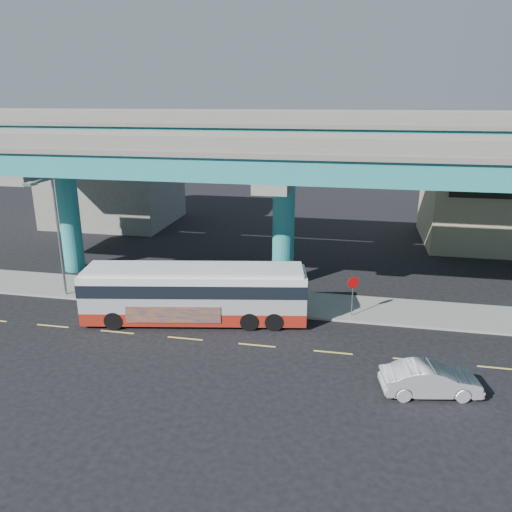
% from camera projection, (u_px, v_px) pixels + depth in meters
% --- Properties ---
extents(ground, '(120.00, 120.00, 0.00)m').
position_uv_depth(ground, '(258.00, 343.00, 26.74)').
color(ground, black).
rests_on(ground, ground).
extents(sidewalk, '(70.00, 4.00, 0.15)m').
position_uv_depth(sidewalk, '(275.00, 302.00, 31.86)').
color(sidewalk, gray).
rests_on(sidewalk, ground).
extents(lane_markings, '(58.00, 0.12, 0.01)m').
position_uv_depth(lane_markings, '(257.00, 345.00, 26.46)').
color(lane_markings, '#D8C64C').
rests_on(lane_markings, ground).
extents(viaduct, '(52.00, 12.40, 11.70)m').
position_uv_depth(viaduct, '(285.00, 152.00, 32.49)').
color(viaduct, teal).
rests_on(viaduct, ground).
extents(building_beige, '(14.00, 10.23, 7.00)m').
position_uv_depth(building_beige, '(509.00, 206.00, 43.80)').
color(building_beige, tan).
rests_on(building_beige, ground).
extents(building_concrete, '(12.00, 10.00, 9.00)m').
position_uv_depth(building_concrete, '(113.00, 179.00, 51.54)').
color(building_concrete, gray).
rests_on(building_concrete, ground).
extents(transit_bus, '(13.14, 5.03, 3.31)m').
position_uv_depth(transit_bus, '(195.00, 292.00, 28.87)').
color(transit_bus, maroon).
rests_on(transit_bus, ground).
extents(sedan, '(3.02, 4.83, 1.42)m').
position_uv_depth(sedan, '(430.00, 380.00, 21.92)').
color(sedan, '#AEAFB3').
rests_on(sedan, ground).
extents(parked_car, '(3.63, 5.07, 1.47)m').
position_uv_depth(parked_car, '(149.00, 280.00, 33.46)').
color(parked_car, '#2E2E33').
rests_on(parked_car, sidewalk).
extents(street_lamp, '(0.50, 2.57, 7.93)m').
position_uv_depth(street_lamp, '(52.00, 220.00, 30.91)').
color(street_lamp, gray).
rests_on(street_lamp, sidewalk).
extents(stop_sign, '(0.68, 0.36, 2.48)m').
position_uv_depth(stop_sign, '(353.00, 288.00, 29.16)').
color(stop_sign, gray).
rests_on(stop_sign, sidewalk).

